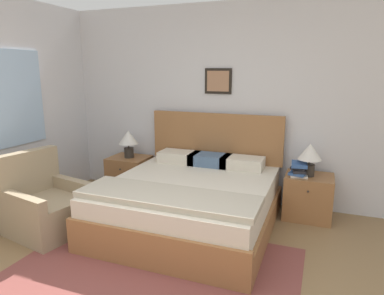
{
  "coord_description": "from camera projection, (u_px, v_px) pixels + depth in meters",
  "views": [
    {
      "loc": [
        1.17,
        -1.6,
        1.75
      ],
      "look_at": [
        -0.03,
        1.54,
        0.99
      ],
      "focal_mm": 32.0,
      "sensor_mm": 36.0,
      "label": 1
    }
  ],
  "objects": [
    {
      "name": "book_paperback_top",
      "position": [
        299.0,
        164.0,
        4.02
      ],
      "size": [
        0.2,
        0.29,
        0.03
      ],
      "rotation": [
        0.0,
        0.0,
        0.08
      ],
      "color": "#335693",
      "rests_on": "book_slim_near_top"
    },
    {
      "name": "wall_back",
      "position": [
        229.0,
        105.0,
        4.55
      ],
      "size": [
        7.0,
        0.09,
        2.6
      ],
      "color": "silver",
      "rests_on": "ground_plane"
    },
    {
      "name": "wall_left",
      "position": [
        7.0,
        109.0,
        4.05
      ],
      "size": [
        0.08,
        5.2,
        2.6
      ],
      "color": "silver",
      "rests_on": "ground_plane"
    },
    {
      "name": "bed",
      "position": [
        191.0,
        200.0,
        3.88
      ],
      "size": [
        1.8,
        1.95,
        1.19
      ],
      "color": "#936038",
      "rests_on": "ground_plane"
    },
    {
      "name": "area_rug_main",
      "position": [
        147.0,
        277.0,
        2.95
      ],
      "size": [
        2.51,
        1.96,
        0.01
      ],
      "color": "brown",
      "rests_on": "ground_plane"
    },
    {
      "name": "table_lamp_near_window",
      "position": [
        128.0,
        140.0,
        4.84
      ],
      "size": [
        0.28,
        0.28,
        0.39
      ],
      "color": "#2D2823",
      "rests_on": "nightstand_near_window"
    },
    {
      "name": "book_thick_bottom",
      "position": [
        299.0,
        175.0,
        4.05
      ],
      "size": [
        0.22,
        0.26,
        0.03
      ],
      "rotation": [
        0.0,
        0.0,
        0.12
      ],
      "color": "silver",
      "rests_on": "nightstand_by_door"
    },
    {
      "name": "nightstand_near_window",
      "position": [
        130.0,
        175.0,
        4.97
      ],
      "size": [
        0.55,
        0.49,
        0.53
      ],
      "color": "#936038",
      "rests_on": "ground_plane"
    },
    {
      "name": "armchair",
      "position": [
        46.0,
        207.0,
        3.76
      ],
      "size": [
        0.88,
        0.85,
        0.88
      ],
      "rotation": [
        0.0,
        0.0,
        -1.77
      ],
      "color": "#998466",
      "rests_on": "ground_plane"
    },
    {
      "name": "table_lamp_by_door",
      "position": [
        310.0,
        154.0,
        3.99
      ],
      "size": [
        0.28,
        0.28,
        0.39
      ],
      "color": "#2D2823",
      "rests_on": "nightstand_by_door"
    },
    {
      "name": "book_slim_near_top",
      "position": [
        299.0,
        167.0,
        4.03
      ],
      "size": [
        0.2,
        0.24,
        0.03
      ],
      "rotation": [
        0.0,
        0.0,
        -0.18
      ],
      "color": "#232328",
      "rests_on": "book_novel_upper"
    },
    {
      "name": "book_novel_upper",
      "position": [
        299.0,
        170.0,
        4.04
      ],
      "size": [
        0.18,
        0.29,
        0.03
      ],
      "rotation": [
        0.0,
        0.0,
        0.13
      ],
      "color": "#232328",
      "rests_on": "book_hardcover_middle"
    },
    {
      "name": "book_hardcover_middle",
      "position": [
        299.0,
        172.0,
        4.05
      ],
      "size": [
        0.23,
        0.31,
        0.03
      ],
      "rotation": [
        0.0,
        0.0,
        -0.2
      ],
      "color": "#335693",
      "rests_on": "book_thick_bottom"
    },
    {
      "name": "nightstand_by_door",
      "position": [
        308.0,
        197.0,
        4.11
      ],
      "size": [
        0.55,
        0.49,
        0.53
      ],
      "color": "#936038",
      "rests_on": "ground_plane"
    }
  ]
}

